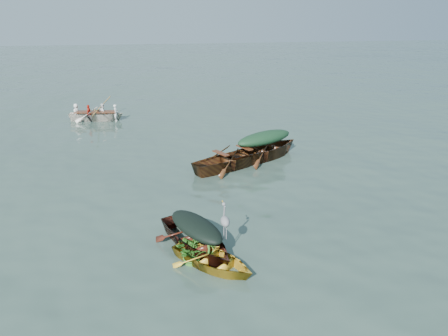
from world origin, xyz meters
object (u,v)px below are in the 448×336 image
object	(u,v)px
yellow_dinghy	(213,267)
rowed_boat	(97,120)
dark_covered_boat	(197,249)
green_tarp_boat	(264,159)
open_wooden_boat	(233,168)
heron	(225,226)

from	to	relation	value
yellow_dinghy	rowed_boat	distance (m)	15.93
yellow_dinghy	dark_covered_boat	size ratio (longest dim) A/B	0.74
yellow_dinghy	rowed_boat	bearing A→B (deg)	61.84
green_tarp_boat	open_wooden_boat	xyz separation A→B (m)	(-1.46, -0.80, 0.00)
yellow_dinghy	open_wooden_boat	xyz separation A→B (m)	(1.89, 6.63, 0.00)
heron	yellow_dinghy	bearing A→B (deg)	-174.81
open_wooden_boat	rowed_boat	size ratio (longest dim) A/B	1.16
green_tarp_boat	yellow_dinghy	bearing A→B (deg)	127.13
dark_covered_boat	open_wooden_boat	world-z (taller)	open_wooden_boat
yellow_dinghy	heron	bearing A→B (deg)	5.19
dark_covered_boat	open_wooden_boat	distance (m)	6.14
yellow_dinghy	dark_covered_boat	world-z (taller)	dark_covered_boat
rowed_boat	heron	distance (m)	15.65
yellow_dinghy	heron	world-z (taller)	heron
yellow_dinghy	heron	xyz separation A→B (m)	(0.37, 0.41, 0.82)
rowed_boat	heron	xyz separation A→B (m)	(4.21, -15.05, 0.82)
green_tarp_boat	open_wooden_boat	distance (m)	1.66
rowed_boat	green_tarp_boat	bearing A→B (deg)	-128.92
rowed_boat	dark_covered_boat	bearing A→B (deg)	-156.96
dark_covered_boat	rowed_boat	distance (m)	15.01
yellow_dinghy	rowed_boat	xyz separation A→B (m)	(-3.83, 15.46, 0.00)
green_tarp_boat	heron	world-z (taller)	heron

